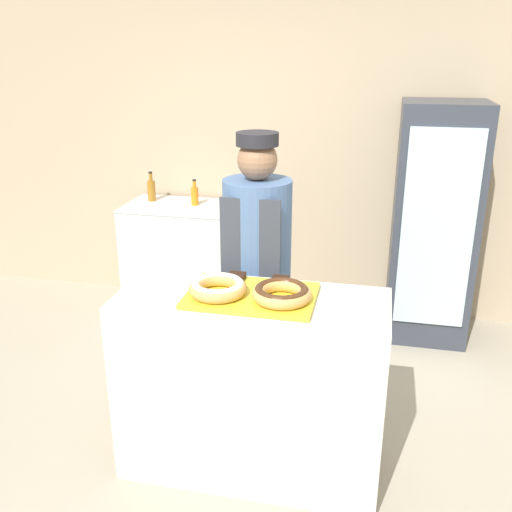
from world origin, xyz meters
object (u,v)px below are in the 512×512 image
(chest_freezer, at_px, (184,258))
(bottle_orange, at_px, (195,195))
(donut_chocolate_glaze, at_px, (282,293))
(baker_person, at_px, (257,272))
(bottle_amber, at_px, (151,190))
(brownie_back_left, at_px, (237,277))
(brownie_back_right, at_px, (280,281))
(donut_light_glaze, at_px, (218,287))
(beverage_fridge, at_px, (434,224))
(serving_tray, at_px, (252,296))

(chest_freezer, xyz_separation_m, bottle_orange, (0.11, 0.03, 0.53))
(donut_chocolate_glaze, relative_size, baker_person, 0.17)
(donut_chocolate_glaze, relative_size, bottle_amber, 1.15)
(brownie_back_left, height_order, chest_freezer, brownie_back_left)
(brownie_back_left, xyz_separation_m, baker_person, (0.02, 0.41, -0.13))
(donut_chocolate_glaze, xyz_separation_m, bottle_amber, (-1.44, 1.91, -0.03))
(brownie_back_right, relative_size, baker_person, 0.05)
(bottle_orange, distance_m, bottle_amber, 0.40)
(brownie_back_left, distance_m, brownie_back_right, 0.23)
(baker_person, xyz_separation_m, chest_freezer, (-0.90, 1.22, -0.43))
(donut_light_glaze, distance_m, chest_freezer, 2.10)
(donut_chocolate_glaze, bearing_deg, brownie_back_left, 143.68)
(baker_person, bearing_deg, donut_chocolate_glaze, -67.48)
(donut_light_glaze, xyz_separation_m, chest_freezer, (-0.84, 1.83, -0.58))
(donut_chocolate_glaze, distance_m, bottle_orange, 2.13)
(brownie_back_right, distance_m, beverage_fridge, 1.85)
(beverage_fridge, height_order, bottle_amber, beverage_fridge)
(serving_tray, relative_size, bottle_orange, 2.94)
(brownie_back_left, distance_m, chest_freezer, 1.94)
(donut_light_glaze, bearing_deg, bottle_orange, 111.50)
(baker_person, relative_size, bottle_orange, 8.04)
(brownie_back_left, distance_m, bottle_amber, 2.08)
(brownie_back_left, bearing_deg, donut_light_glaze, -102.04)
(donut_light_glaze, xyz_separation_m, brownie_back_left, (0.04, 0.20, -0.02))
(serving_tray, height_order, brownie_back_left, brownie_back_left)
(donut_light_glaze, xyz_separation_m, baker_person, (0.06, 0.61, -0.15))
(donut_light_glaze, distance_m, brownie_back_right, 0.33)
(chest_freezer, height_order, bottle_amber, bottle_amber)
(beverage_fridge, bearing_deg, donut_light_glaze, -121.77)
(serving_tray, relative_size, beverage_fridge, 0.35)
(baker_person, xyz_separation_m, bottle_orange, (-0.79, 1.25, 0.11))
(baker_person, distance_m, bottle_orange, 1.49)
(serving_tray, relative_size, chest_freezer, 0.67)
(baker_person, bearing_deg, beverage_fridge, 48.63)
(beverage_fridge, distance_m, chest_freezer, 2.02)
(bottle_amber, bearing_deg, serving_tray, -55.56)
(beverage_fridge, relative_size, chest_freezer, 1.93)
(serving_tray, bearing_deg, donut_light_glaze, -163.36)
(beverage_fridge, height_order, bottle_orange, beverage_fridge)
(brownie_back_right, xyz_separation_m, bottle_amber, (-1.39, 1.72, -0.01))
(brownie_back_right, bearing_deg, bottle_amber, 129.07)
(brownie_back_left, bearing_deg, chest_freezer, 118.40)
(donut_light_glaze, height_order, bottle_amber, bottle_amber)
(brownie_back_left, height_order, baker_person, baker_person)
(serving_tray, bearing_deg, chest_freezer, 119.18)
(donut_chocolate_glaze, relative_size, bottle_orange, 1.33)
(donut_light_glaze, relative_size, brownie_back_left, 3.37)
(brownie_back_right, bearing_deg, beverage_fridge, 62.09)
(brownie_back_left, relative_size, baker_person, 0.05)
(beverage_fridge, xyz_separation_m, bottle_amber, (-2.26, 0.09, 0.12))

